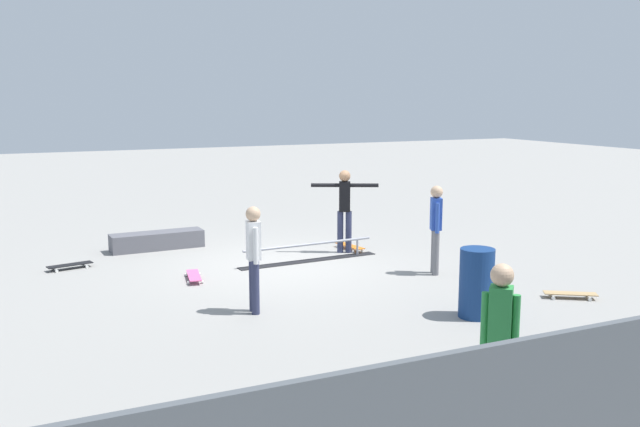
# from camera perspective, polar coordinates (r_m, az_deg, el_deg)

# --- Properties ---
(ground_plane) EXTENTS (60.00, 60.00, 0.00)m
(ground_plane) POSITION_cam_1_polar(r_m,az_deg,el_deg) (13.11, -3.00, -4.20)
(ground_plane) COLOR gray
(grind_rail) EXTENTS (2.87, 0.39, 0.35)m
(grind_rail) POSITION_cam_1_polar(r_m,az_deg,el_deg) (13.34, -0.91, -3.27)
(grind_rail) COLOR black
(grind_rail) RESTS_ON ground_plane
(skate_ledge) EXTENTS (1.89, 0.55, 0.36)m
(skate_ledge) POSITION_cam_1_polar(r_m,az_deg,el_deg) (14.77, -13.16, -2.17)
(skate_ledge) COLOR #595960
(skate_ledge) RESTS_ON ground_plane
(skater_main) EXTENTS (1.24, 0.66, 1.67)m
(skater_main) POSITION_cam_1_polar(r_m,az_deg,el_deg) (13.93, 2.02, 0.70)
(skater_main) COLOR #2D3351
(skater_main) RESTS_ON ground_plane
(skateboard_main) EXTENTS (0.34, 0.82, 0.09)m
(skateboard_main) POSITION_cam_1_polar(r_m,az_deg,el_deg) (14.36, 2.46, -2.67)
(skateboard_main) COLOR orange
(skateboard_main) RESTS_ON ground_plane
(bystander_white_shirt) EXTENTS (0.21, 0.36, 1.57)m
(bystander_white_shirt) POSITION_cam_1_polar(r_m,az_deg,el_deg) (10.09, -5.44, -3.25)
(bystander_white_shirt) COLOR #2D3351
(bystander_white_shirt) RESTS_ON ground_plane
(bystander_green_shirt) EXTENTS (0.31, 0.30, 1.59)m
(bystander_green_shirt) POSITION_cam_1_polar(r_m,az_deg,el_deg) (6.85, 14.45, -9.62)
(bystander_green_shirt) COLOR slate
(bystander_green_shirt) RESTS_ON ground_plane
(bystander_blue_shirt) EXTENTS (0.25, 0.35, 1.58)m
(bystander_blue_shirt) POSITION_cam_1_polar(r_m,az_deg,el_deg) (12.41, 9.44, -0.89)
(bystander_blue_shirt) COLOR slate
(bystander_blue_shirt) RESTS_ON ground_plane
(loose_skateboard_natural) EXTENTS (0.78, 0.60, 0.09)m
(loose_skateboard_natural) POSITION_cam_1_polar(r_m,az_deg,el_deg) (11.61, 19.77, -6.20)
(loose_skateboard_natural) COLOR tan
(loose_skateboard_natural) RESTS_ON ground_plane
(loose_skateboard_pink) EXTENTS (0.36, 0.82, 0.09)m
(loose_skateboard_pink) POSITION_cam_1_polar(r_m,az_deg,el_deg) (12.21, -10.27, -5.02)
(loose_skateboard_pink) COLOR #E05993
(loose_skateboard_pink) RESTS_ON ground_plane
(loose_skateboard_black) EXTENTS (0.82, 0.38, 0.09)m
(loose_skateboard_black) POSITION_cam_1_polar(r_m,az_deg,el_deg) (13.54, -19.76, -3.99)
(loose_skateboard_black) COLOR black
(loose_skateboard_black) RESTS_ON ground_plane
(trash_bin) EXTENTS (0.49, 0.49, 1.00)m
(trash_bin) POSITION_cam_1_polar(r_m,az_deg,el_deg) (10.18, 12.67, -5.57)
(trash_bin) COLOR navy
(trash_bin) RESTS_ON ground_plane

